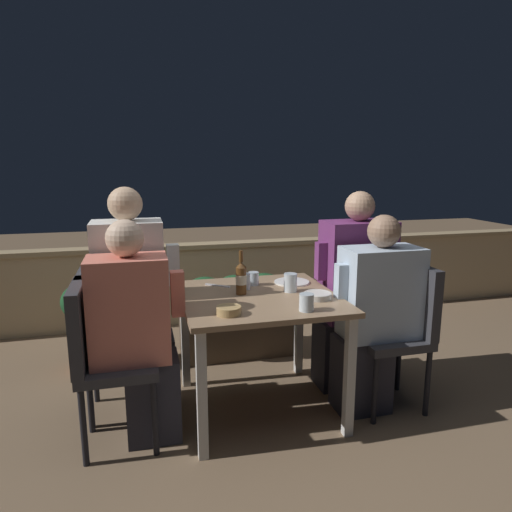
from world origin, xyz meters
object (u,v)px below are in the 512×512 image
at_px(chair_right_far, 377,305).
at_px(chair_right_near, 403,321).
at_px(person_blue_shirt, 374,315).
at_px(potted_plant, 83,317).
at_px(chair_left_near, 99,349).
at_px(person_coral_top, 137,333).
at_px(person_white_polo, 136,302).
at_px(beer_bottle, 241,278).
at_px(chair_left_far, 103,329).
at_px(person_purple_stripe, 352,291).

bearing_deg(chair_right_far, chair_right_near, -91.58).
height_order(person_blue_shirt, potted_plant, person_blue_shirt).
height_order(chair_right_far, potted_plant, chair_right_far).
bearing_deg(chair_left_near, chair_right_near, -0.70).
xyz_separation_m(person_coral_top, potted_plant, (-0.38, 0.97, -0.21)).
xyz_separation_m(chair_right_near, chair_right_far, (0.01, 0.32, 0.00)).
bearing_deg(person_coral_top, person_white_polo, 90.28).
relative_size(chair_left_near, chair_right_far, 1.00).
xyz_separation_m(person_blue_shirt, beer_bottle, (-0.76, 0.21, 0.23)).
xyz_separation_m(chair_left_far, person_purple_stripe, (1.56, 0.00, 0.11)).
xyz_separation_m(person_white_polo, potted_plant, (-0.38, 0.67, -0.29)).
xyz_separation_m(chair_left_far, chair_right_far, (1.75, 0.00, 0.00)).
bearing_deg(person_white_polo, chair_left_near, -122.85).
bearing_deg(chair_left_far, potted_plant, 105.66).
height_order(person_white_polo, beer_bottle, person_white_polo).
bearing_deg(person_blue_shirt, person_white_polo, 166.71).
relative_size(chair_left_far, person_white_polo, 0.66).
relative_size(beer_bottle, potted_plant, 0.41).
relative_size(chair_left_far, person_blue_shirt, 0.74).
bearing_deg(potted_plant, person_coral_top, -68.62).
xyz_separation_m(person_white_polo, beer_bottle, (0.60, -0.11, 0.14)).
distance_m(person_white_polo, chair_right_far, 1.57).
bearing_deg(beer_bottle, person_white_polo, 169.66).
bearing_deg(chair_left_far, person_blue_shirt, -11.70).
distance_m(person_coral_top, chair_right_near, 1.55).
height_order(beer_bottle, potted_plant, beer_bottle).
xyz_separation_m(chair_left_near, person_coral_top, (0.19, 0.00, 0.07)).
bearing_deg(chair_right_far, chair_left_far, -179.90).
relative_size(chair_right_far, person_purple_stripe, 0.68).
bearing_deg(person_purple_stripe, potted_plant, 159.14).
bearing_deg(person_purple_stripe, person_coral_top, -167.55).
height_order(person_coral_top, person_blue_shirt, person_coral_top).
relative_size(chair_left_far, person_purple_stripe, 0.68).
relative_size(person_coral_top, chair_right_near, 1.36).
distance_m(person_coral_top, chair_left_far, 0.36).
bearing_deg(person_coral_top, beer_bottle, 17.53).
relative_size(person_white_polo, chair_right_far, 1.52).
height_order(chair_right_near, beer_bottle, beer_bottle).
distance_m(chair_left_near, person_white_polo, 0.38).
bearing_deg(chair_left_far, beer_bottle, -7.89).
relative_size(chair_right_far, potted_plant, 1.37).
height_order(person_coral_top, chair_right_near, person_coral_top).
height_order(chair_left_near, beer_bottle, beer_bottle).
relative_size(chair_left_far, chair_right_far, 1.00).
height_order(chair_right_near, potted_plant, chair_right_near).
height_order(person_coral_top, chair_left_far, person_coral_top).
relative_size(chair_left_near, person_purple_stripe, 0.68).
relative_size(person_white_polo, beer_bottle, 5.16).
height_order(person_blue_shirt, person_purple_stripe, person_purple_stripe).
bearing_deg(person_blue_shirt, potted_plant, 150.30).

